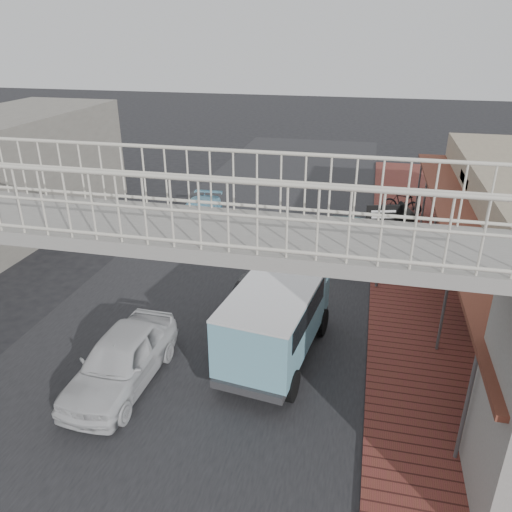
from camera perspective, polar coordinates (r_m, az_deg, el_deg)
The scene contains 13 objects.
ground at distance 14.93m, azimuth -7.24°, elevation -9.52°, with size 120.00×120.00×0.00m, color black.
road_strip at distance 14.93m, azimuth -7.24°, elevation -9.51°, with size 10.00×60.00×0.01m, color black.
sidewalk at distance 16.83m, azimuth 17.93°, elevation -6.21°, with size 3.00×40.00×0.10m, color brown.
footbridge at distance 10.20m, azimuth -15.79°, elevation -6.70°, with size 16.40×2.40×6.34m.
white_hatchback at distance 13.29m, azimuth -15.17°, elevation -11.38°, with size 1.66×4.12×1.40m, color silver.
dark_sedan at distance 15.13m, azimuth 0.03°, elevation -5.88°, with size 1.39×3.98×1.31m, color black.
angkot_curb at distance 21.08m, azimuth 10.64°, elevation 2.60°, with size 2.00×4.33×1.20m, color #72C4C6.
angkot_far at distance 23.16m, azimuth -6.67°, elevation 4.81°, with size 1.63×4.01×1.16m, color #7DBED9.
angkot_van at distance 13.36m, azimuth 2.23°, elevation -6.70°, with size 2.56×4.69×2.19m.
motorcycle_near at distance 19.85m, azimuth 19.18°, elevation 0.26°, with size 0.69×1.97×1.03m, color black.
motorcycle_far at distance 25.21m, azimuth 16.34°, elevation 5.82°, with size 0.53×1.89×1.13m, color black.
street_clock at distance 10.49m, azimuth 26.63°, elevation -11.56°, with size 0.77×0.72×2.99m.
arrow_sign at distance 17.24m, azimuth 16.83°, elevation 4.07°, with size 1.87×1.24×3.09m.
Camera 1 is at (4.57, -11.55, 8.29)m, focal length 35.00 mm.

